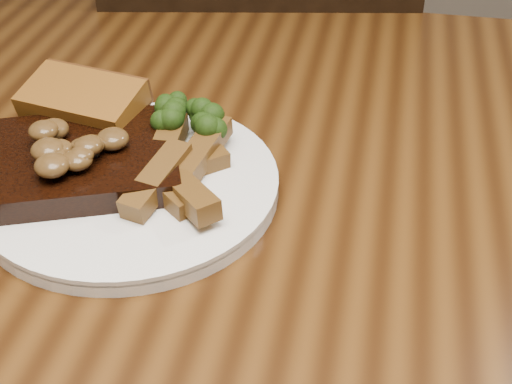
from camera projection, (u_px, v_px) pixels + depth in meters
dining_table at (256, 284)px, 0.67m from camera, size 1.60×0.90×0.75m
chair_far at (260, 119)px, 1.20m from camera, size 0.50×0.50×0.92m
plate at (131, 187)px, 0.62m from camera, size 0.27×0.27×0.01m
steak at (76, 163)px, 0.62m from camera, size 0.21×0.19×0.03m
steak_bone at (48, 209)px, 0.58m from camera, size 0.13×0.06×0.02m
mushroom_pile at (70, 138)px, 0.60m from camera, size 0.08×0.08×0.03m
garlic_bread at (85, 118)px, 0.68m from camera, size 0.12×0.08×0.02m
potato_wedges at (208, 170)px, 0.61m from camera, size 0.11×0.11×0.02m
broccoli_cluster at (194, 125)px, 0.66m from camera, size 0.07×0.07×0.04m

